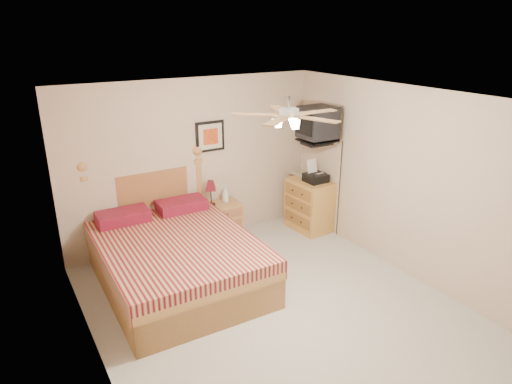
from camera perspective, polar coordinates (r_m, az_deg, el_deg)
floor at (r=5.66m, az=2.33°, el=-14.26°), size 4.50×4.50×0.00m
ceiling at (r=4.72m, az=2.77°, el=11.66°), size 4.00×4.50×0.04m
wall_back at (r=6.93m, az=-7.75°, el=3.70°), size 4.00×0.04×2.50m
wall_front at (r=3.63m, az=23.09°, el=-14.16°), size 4.00×0.04×2.50m
wall_left at (r=4.38m, az=-20.09°, el=-7.54°), size 0.04×4.50×2.50m
wall_right at (r=6.32m, az=17.88°, el=1.23°), size 0.04×4.50×2.50m
bed at (r=5.85m, az=-10.11°, el=-4.72°), size 1.84×2.39×1.53m
nightstand at (r=7.18m, az=-4.26°, el=-3.69°), size 0.57×0.44×0.60m
table_lamp at (r=6.96m, az=-5.66°, el=-0.11°), size 0.27×0.27×0.40m
lotion_bottle at (r=7.09m, az=-3.86°, el=-0.28°), size 0.12×0.12×0.26m
framed_picture at (r=6.93m, az=-5.77°, el=6.93°), size 0.46×0.04×0.46m
dresser at (r=7.52m, az=6.69°, el=-1.60°), size 0.54×0.74×0.84m
fax_machine at (r=7.28m, az=7.50°, el=2.57°), size 0.33×0.35×0.34m
magazine_lower at (r=7.54m, az=5.07°, el=2.03°), size 0.22×0.28×0.02m
magazine_upper at (r=7.55m, az=5.16°, el=2.22°), size 0.33×0.36×0.02m
wall_tv at (r=6.93m, az=8.69°, el=8.41°), size 0.56×0.46×0.58m
ceiling_fan at (r=4.58m, az=4.14°, el=9.59°), size 1.14×1.14×0.28m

